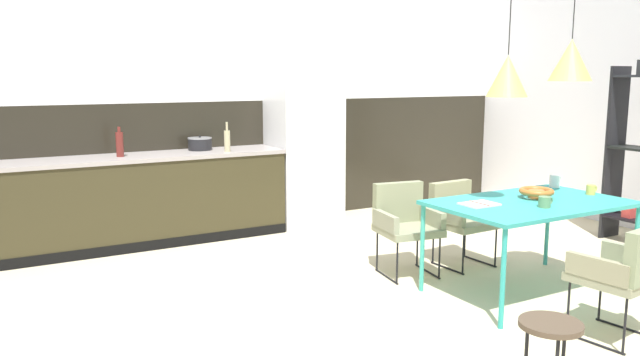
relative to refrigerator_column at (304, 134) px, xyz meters
The scene contains 20 objects.
ground_plane 3.23m from the refrigerator_column, 99.37° to the right, with size 9.58×9.58×0.00m, color beige.
back_wall_splashback_dark 0.70m from the refrigerator_column, 144.15° to the left, with size 7.37×0.12×1.42m, color black.
back_wall_panel_upper 1.25m from the refrigerator_column, 144.15° to the left, with size 7.37×0.12×1.42m, color white.
kitchen_counter 2.29m from the refrigerator_column, behind, with size 3.67×0.63×0.91m.
refrigerator_column is the anchor object (origin of this frame).
dining_table 3.01m from the refrigerator_column, 81.70° to the right, with size 1.51×0.94×0.74m.
armchair_far_side 2.23m from the refrigerator_column, 77.31° to the right, with size 0.51×0.49×0.75m.
armchair_near_window 3.97m from the refrigerator_column, 86.27° to the right, with size 0.54×0.53×0.78m.
armchair_by_stool 2.15m from the refrigerator_column, 93.34° to the right, with size 0.55×0.54×0.78m.
fruit_bowl 2.96m from the refrigerator_column, 79.00° to the right, with size 0.27×0.27×0.08m.
open_book 2.88m from the refrigerator_column, 90.33° to the right, with size 0.27×0.21×0.02m.
mug_short_terracotta 3.20m from the refrigerator_column, 83.76° to the right, with size 0.13×0.09×0.08m.
mug_tall_blue 2.85m from the refrigerator_column, 67.14° to the right, with size 0.14×0.09×0.11m.
mug_wide_latte 3.20m from the refrigerator_column, 70.21° to the right, with size 0.11×0.07×0.08m.
cooking_pot 1.21m from the refrigerator_column, behind, with size 0.26×0.26×0.16m.
bottle_oil_tall 1.01m from the refrigerator_column, behind, with size 0.06×0.06×0.31m.
bottle_spice_small 2.06m from the refrigerator_column, behind, with size 0.07×0.07×0.30m.
side_stool 4.33m from the refrigerator_column, 100.52° to the right, with size 0.33×0.33×0.44m.
pendant_lamp_over_table_near 3.02m from the refrigerator_column, 87.47° to the right, with size 0.30×0.30×1.24m.
pendant_lamp_over_table_far 3.19m from the refrigerator_column, 76.27° to the right, with size 0.33×0.33×1.12m.
Camera 1 is at (-2.85, -3.29, 1.72)m, focal length 35.10 mm.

